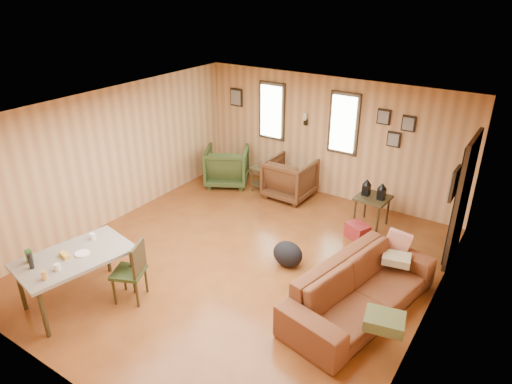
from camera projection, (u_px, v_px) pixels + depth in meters
room at (261, 188)px, 6.81m from camera, size 5.54×6.04×2.44m
sofa at (362, 282)px, 5.94m from camera, size 1.18×2.48×0.93m
recliner_brown at (290, 177)px, 9.13m from camera, size 0.88×0.83×0.89m
recliner_green at (227, 164)px, 9.72m from camera, size 1.16×1.14×0.90m
end_table at (266, 175)px, 9.40m from camera, size 0.57×0.53×0.66m
side_table at (373, 196)px, 8.00m from camera, size 0.58×0.58×0.87m
cooler at (357, 231)px, 7.78m from camera, size 0.45×0.40×0.27m
backpack at (288, 254)px, 7.01m from camera, size 0.58×0.52×0.41m
sofa_pillows at (392, 282)px, 5.87m from camera, size 0.84×1.95×0.40m
dining_table at (74, 260)px, 6.04m from camera, size 1.13×1.58×0.95m
dining_chair at (133, 269)px, 6.16m from camera, size 0.53×0.53×0.89m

